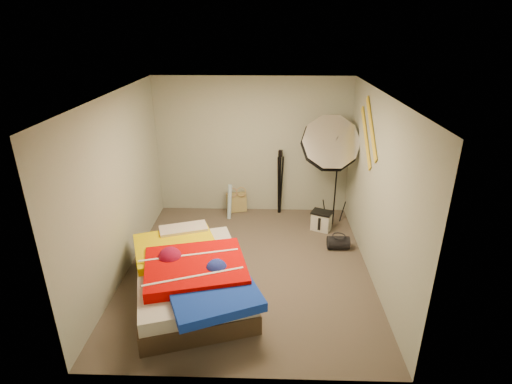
{
  "coord_description": "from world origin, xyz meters",
  "views": [
    {
      "loc": [
        0.27,
        -4.98,
        3.31
      ],
      "look_at": [
        0.1,
        0.6,
        0.95
      ],
      "focal_mm": 28.0,
      "sensor_mm": 36.0,
      "label": 1
    }
  ],
  "objects_px": {
    "wrapping_roll": "(230,202)",
    "camera_case": "(321,221)",
    "tote_bag": "(237,202)",
    "duffel_bag": "(338,243)",
    "bed": "(192,276)",
    "camera_tripod": "(280,178)",
    "photo_umbrella": "(330,144)"
  },
  "relations": [
    {
      "from": "bed",
      "to": "camera_tripod",
      "type": "distance_m",
      "value": 2.83
    },
    {
      "from": "wrapping_roll",
      "to": "bed",
      "type": "distance_m",
      "value": 2.3
    },
    {
      "from": "camera_case",
      "to": "wrapping_roll",
      "type": "bearing_deg",
      "value": -169.59
    },
    {
      "from": "duffel_bag",
      "to": "photo_umbrella",
      "type": "distance_m",
      "value": 1.61
    },
    {
      "from": "duffel_bag",
      "to": "bed",
      "type": "xyz_separation_m",
      "value": [
        -2.11,
        -1.23,
        0.18
      ]
    },
    {
      "from": "wrapping_roll",
      "to": "bed",
      "type": "height_order",
      "value": "wrapping_roll"
    },
    {
      "from": "camera_tripod",
      "to": "bed",
      "type": "bearing_deg",
      "value": -115.46
    },
    {
      "from": "photo_umbrella",
      "to": "camera_tripod",
      "type": "height_order",
      "value": "photo_umbrella"
    },
    {
      "from": "wrapping_roll",
      "to": "duffel_bag",
      "type": "bearing_deg",
      "value": -30.04
    },
    {
      "from": "camera_case",
      "to": "photo_umbrella",
      "type": "distance_m",
      "value": 1.34
    },
    {
      "from": "tote_bag",
      "to": "duffel_bag",
      "type": "distance_m",
      "value": 2.17
    },
    {
      "from": "tote_bag",
      "to": "bed",
      "type": "height_order",
      "value": "bed"
    },
    {
      "from": "tote_bag",
      "to": "camera_tripod",
      "type": "distance_m",
      "value": 0.96
    },
    {
      "from": "tote_bag",
      "to": "duffel_bag",
      "type": "bearing_deg",
      "value": -52.19
    },
    {
      "from": "wrapping_roll",
      "to": "camera_case",
      "type": "height_order",
      "value": "wrapping_roll"
    },
    {
      "from": "wrapping_roll",
      "to": "camera_tripod",
      "type": "xyz_separation_m",
      "value": [
        0.91,
        0.24,
        0.39
      ]
    },
    {
      "from": "camera_case",
      "to": "bed",
      "type": "distance_m",
      "value": 2.67
    },
    {
      "from": "camera_case",
      "to": "bed",
      "type": "bearing_deg",
      "value": -110.98
    },
    {
      "from": "bed",
      "to": "photo_umbrella",
      "type": "distance_m",
      "value": 3.11
    },
    {
      "from": "camera_case",
      "to": "photo_umbrella",
      "type": "bearing_deg",
      "value": 92.59
    },
    {
      "from": "duffel_bag",
      "to": "photo_umbrella",
      "type": "height_order",
      "value": "photo_umbrella"
    },
    {
      "from": "tote_bag",
      "to": "camera_case",
      "type": "height_order",
      "value": "tote_bag"
    },
    {
      "from": "bed",
      "to": "camera_tripod",
      "type": "relative_size",
      "value": 1.89
    },
    {
      "from": "wrapping_roll",
      "to": "duffel_bag",
      "type": "height_order",
      "value": "wrapping_roll"
    },
    {
      "from": "camera_case",
      "to": "camera_tripod",
      "type": "distance_m",
      "value": 1.12
    },
    {
      "from": "tote_bag",
      "to": "photo_umbrella",
      "type": "relative_size",
      "value": 0.18
    },
    {
      "from": "duffel_bag",
      "to": "photo_umbrella",
      "type": "xyz_separation_m",
      "value": [
        -0.11,
        0.84,
        1.37
      ]
    },
    {
      "from": "photo_umbrella",
      "to": "camera_tripod",
      "type": "relative_size",
      "value": 1.68
    },
    {
      "from": "camera_case",
      "to": "bed",
      "type": "relative_size",
      "value": 0.14
    },
    {
      "from": "camera_case",
      "to": "camera_tripod",
      "type": "relative_size",
      "value": 0.26
    },
    {
      "from": "bed",
      "to": "camera_tripod",
      "type": "xyz_separation_m",
      "value": [
        1.2,
        2.52,
        0.42
      ]
    },
    {
      "from": "wrapping_roll",
      "to": "duffel_bag",
      "type": "relative_size",
      "value": 1.84
    }
  ]
}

